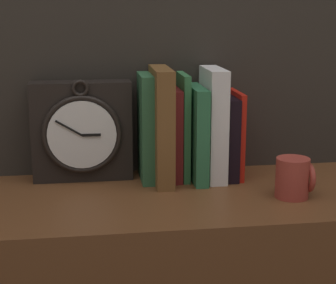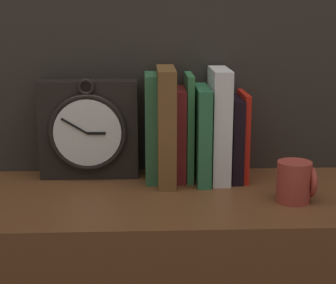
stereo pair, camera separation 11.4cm
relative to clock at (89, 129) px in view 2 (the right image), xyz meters
name	(u,v)px [view 2 (the right image)]	position (x,y,z in m)	size (l,w,h in m)	color
clock	(89,129)	(0.00, 0.00, 0.00)	(0.22, 0.08, 0.23)	black
book_slot0_green	(152,127)	(0.14, -0.02, 0.01)	(0.03, 0.12, 0.24)	#2E613D
book_slot1_brown	(167,126)	(0.17, -0.04, 0.02)	(0.04, 0.16, 0.25)	brown
book_slot2_maroon	(180,134)	(0.21, -0.02, -0.01)	(0.02, 0.12, 0.21)	maroon
book_slot3_green	(189,127)	(0.23, -0.02, 0.01)	(0.01, 0.11, 0.24)	#327241
book_slot4_green	(202,134)	(0.25, -0.04, -0.01)	(0.03, 0.15, 0.21)	#2C6C45
book_slot5_white	(219,125)	(0.29, -0.03, 0.01)	(0.04, 0.14, 0.25)	silver
book_slot6_black	(235,138)	(0.33, -0.03, -0.02)	(0.03, 0.13, 0.19)	black
book_slot7_red	(243,136)	(0.35, -0.02, -0.01)	(0.01, 0.12, 0.20)	red
mug	(296,182)	(0.43, -0.19, -0.07)	(0.07, 0.07, 0.08)	#9E382D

